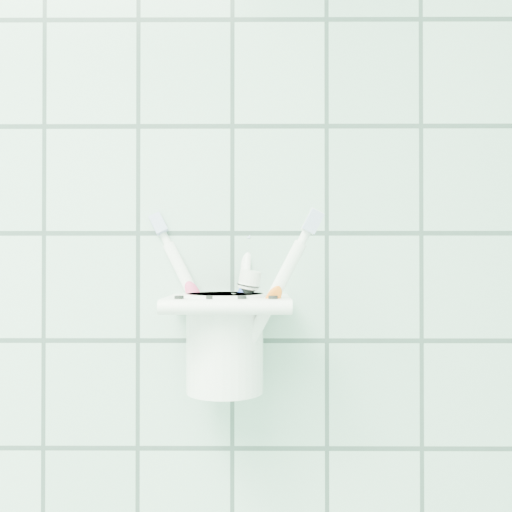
{
  "coord_description": "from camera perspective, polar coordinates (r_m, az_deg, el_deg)",
  "views": [
    {
      "loc": [
        0.68,
        0.55,
        1.34
      ],
      "look_at": [
        0.68,
        1.1,
        1.35
      ],
      "focal_mm": 40.0,
      "sensor_mm": 36.0,
      "label": 1
    }
  ],
  "objects": [
    {
      "name": "holder_bracket",
      "position": [
        0.61,
        -2.82,
        -4.92
      ],
      "size": [
        0.13,
        0.11,
        0.04
      ],
      "color": "white",
      "rests_on": "wall_back"
    },
    {
      "name": "cup",
      "position": [
        0.62,
        -3.13,
        -8.28
      ],
      "size": [
        0.09,
        0.09,
        0.11
      ],
      "color": "white",
      "rests_on": "holder_bracket"
    },
    {
      "name": "toothbrush_orange",
      "position": [
        0.59,
        -2.98,
        -3.21
      ],
      "size": [
        0.09,
        0.03,
        0.2
      ],
      "rotation": [
        0.12,
        0.47,
        0.08
      ],
      "color": "white",
      "rests_on": "cup"
    },
    {
      "name": "toothpaste_tube",
      "position": [
        0.62,
        -2.35,
        -6.14
      ],
      "size": [
        0.05,
        0.03,
        0.13
      ],
      "rotation": [
        0.1,
        0.14,
        0.37
      ],
      "color": "silver",
      "rests_on": "cup"
    },
    {
      "name": "toothbrush_pink",
      "position": [
        0.62,
        -1.95,
        -2.8
      ],
      "size": [
        0.09,
        0.05,
        0.21
      ],
      "rotation": [
        -0.29,
        -0.45,
        0.21
      ],
      "color": "white",
      "rests_on": "cup"
    },
    {
      "name": "toothbrush_blue",
      "position": [
        0.61,
        -1.87,
        -4.09
      ],
      "size": [
        0.02,
        0.07,
        0.18
      ],
      "rotation": [
        -0.35,
        -0.05,
        -0.31
      ],
      "color": "white",
      "rests_on": "cup"
    }
  ]
}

